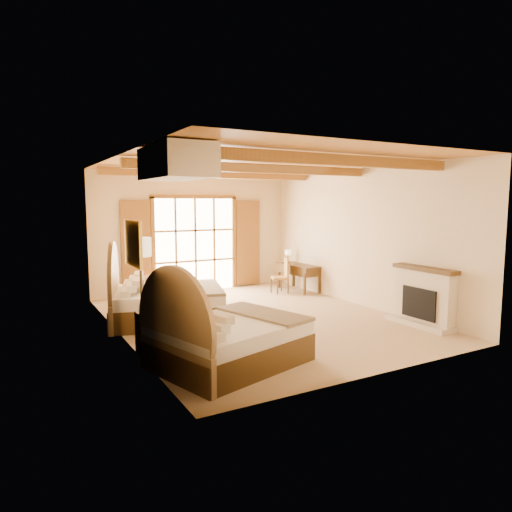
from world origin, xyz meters
TOP-DOWN VIEW (x-y plane):
  - floor at (0.00, 0.00)m, footprint 7.00×7.00m
  - wall_back at (0.00, 3.50)m, footprint 5.50×0.00m
  - wall_left at (-2.75, 0.00)m, footprint 0.00×7.00m
  - wall_right at (2.75, 0.00)m, footprint 0.00×7.00m
  - ceiling at (0.00, 0.00)m, footprint 7.00×7.00m
  - ceiling_beams at (0.00, 0.00)m, footprint 5.39×4.60m
  - french_doors at (0.00, 3.44)m, footprint 3.95×0.08m
  - fireplace at (2.60, -2.00)m, footprint 0.46×1.40m
  - painting at (-2.70, -0.75)m, footprint 0.06×0.95m
  - canopy_valance at (-2.40, -2.00)m, footprint 0.70×1.40m
  - bed_near at (-1.81, -2.10)m, footprint 2.52×2.11m
  - bed_far at (-1.86, 0.69)m, footprint 2.64×2.21m
  - nightstand at (-2.47, -1.15)m, footprint 0.59×0.59m
  - floor_lamp at (-2.50, -0.36)m, footprint 0.38×0.38m
  - armchair at (-1.41, 2.66)m, footprint 0.78×0.80m
  - ottoman at (-0.68, 2.43)m, footprint 0.62×0.62m
  - desk at (2.47, 2.11)m, footprint 0.65×1.36m
  - desk_chair at (1.86, 2.08)m, footprint 0.54×0.53m
  - desk_lamp at (2.48, 2.66)m, footprint 0.18×0.18m

SIDE VIEW (x-z plane):
  - floor at x=0.00m, z-range 0.00..0.00m
  - ottoman at x=-0.68m, z-range 0.00..0.36m
  - desk_chair at x=1.86m, z-range -0.18..0.76m
  - nightstand at x=-2.47m, z-range 0.00..0.67m
  - armchair at x=-1.41m, z-range 0.00..0.72m
  - desk at x=2.47m, z-range 0.03..0.74m
  - bed_near at x=-1.81m, z-range -0.27..1.11m
  - bed_far at x=-1.86m, z-range -0.29..1.16m
  - fireplace at x=2.60m, z-range -0.07..1.09m
  - desk_lamp at x=2.48m, z-range 0.81..1.16m
  - french_doors at x=0.00m, z-range -0.05..2.55m
  - floor_lamp at x=-2.50m, z-range 0.63..2.45m
  - wall_back at x=0.00m, z-range -1.15..4.35m
  - wall_left at x=-2.75m, z-range -1.90..5.10m
  - wall_right at x=2.75m, z-range -1.90..5.10m
  - painting at x=-2.70m, z-range 1.38..2.12m
  - canopy_valance at x=-2.40m, z-range 2.73..3.18m
  - ceiling_beams at x=0.00m, z-range 2.99..3.17m
  - ceiling at x=0.00m, z-range 3.20..3.20m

